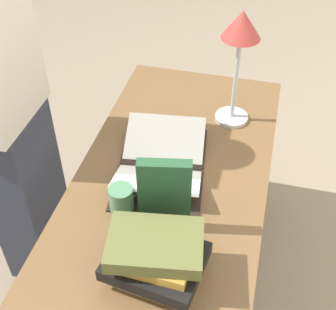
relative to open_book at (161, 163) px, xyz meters
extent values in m
plane|color=gray|center=(0.03, 0.05, -0.75)|extent=(12.00, 12.00, 0.00)
cube|color=brown|center=(0.03, 0.05, -0.04)|extent=(1.40, 0.68, 0.03)
cube|color=brown|center=(-0.62, -0.24, -0.41)|extent=(0.06, 0.06, 0.69)
cube|color=brown|center=(-0.62, 0.34, -0.41)|extent=(0.06, 0.06, 0.69)
cube|color=black|center=(0.00, 0.00, -0.02)|extent=(0.06, 0.30, 0.02)
cube|color=black|center=(-0.12, -0.02, -0.02)|extent=(0.26, 0.34, 0.01)
cube|color=black|center=(0.12, 0.02, -0.02)|extent=(0.26, 0.34, 0.01)
cube|color=white|center=(-0.11, -0.01, 0.02)|extent=(0.23, 0.32, 0.09)
cube|color=white|center=(0.11, 0.01, 0.02)|extent=(0.23, 0.32, 0.09)
cube|color=tan|center=(0.44, 0.10, 0.00)|extent=(0.20, 0.26, 0.04)
cube|color=black|center=(0.44, 0.10, 0.04)|extent=(0.25, 0.30, 0.04)
cube|color=#BC8933|center=(0.44, 0.10, 0.08)|extent=(0.18, 0.22, 0.03)
cube|color=brown|center=(0.44, 0.10, 0.12)|extent=(0.22, 0.29, 0.05)
cube|color=#234C2D|center=(0.26, 0.08, 0.11)|extent=(0.07, 0.17, 0.28)
cylinder|color=#ADADB2|center=(-0.36, 0.21, -0.02)|extent=(0.14, 0.14, 0.02)
cylinder|color=#ADADB2|center=(-0.36, 0.21, 0.17)|extent=(0.02, 0.02, 0.35)
cone|color=#99332D|center=(-0.36, 0.21, 0.39)|extent=(0.15, 0.15, 0.10)
cylinder|color=#4C7F5B|center=(0.22, -0.08, 0.02)|extent=(0.08, 0.08, 0.10)
torus|color=#4C7F5B|center=(0.19, -0.05, 0.02)|extent=(0.05, 0.04, 0.05)
cube|color=#2D3342|center=(0.00, -0.60, -0.33)|extent=(0.31, 0.20, 0.85)
camera|label=1|loc=(1.20, 0.33, 1.15)|focal=50.00mm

